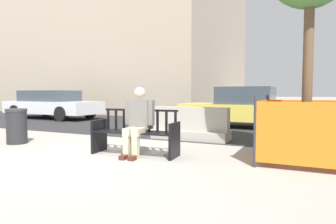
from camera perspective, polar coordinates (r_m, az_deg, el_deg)
name	(u,v)px	position (r m, az deg, el deg)	size (l,w,h in m)	color
ground_plane	(74,161)	(5.65, -17.54, -8.81)	(200.00, 200.00, 0.00)	gray
street_asphalt	(214,120)	(13.33, 8.82, -1.57)	(120.00, 12.00, 0.01)	#28282B
street_bench	(136,134)	(5.87, -6.20, -4.26)	(1.72, 0.64, 0.88)	black
seated_person	(138,120)	(5.75, -5.72, -1.49)	(0.59, 0.74, 1.31)	#66605B
jersey_barrier_centre	(190,126)	(7.78, 4.29, -2.73)	(2.00, 0.68, 0.84)	#9E998E
construction_fence	(306,129)	(5.70, 24.79, -2.97)	(1.53, 1.53, 1.16)	#2D2D33
car_taxi_near	(242,108)	(10.82, 13.93, 0.79)	(4.17, 1.94, 1.42)	#DBC64C
car_sedan_mid	(52,104)	(15.18, -21.25, 1.40)	(4.85, 2.10, 1.32)	silver
trash_bin	(17,126)	(7.97, -26.87, -2.41)	(0.48, 0.48, 0.83)	#232326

